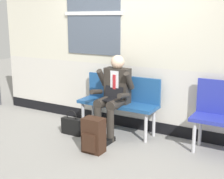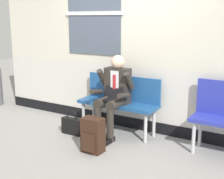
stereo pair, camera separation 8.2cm
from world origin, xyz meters
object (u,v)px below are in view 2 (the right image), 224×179
object	(u,v)px
bench_with_person	(120,99)
backpack	(93,136)
person_seated	(113,94)
handbag	(72,126)

from	to	relation	value
bench_with_person	backpack	xyz separation A→B (m)	(0.10, -0.91, -0.31)
person_seated	handbag	distance (m)	0.84
bench_with_person	person_seated	distance (m)	0.24
person_seated	handbag	xyz separation A→B (m)	(-0.57, -0.32, -0.53)
person_seated	handbag	bearing A→B (deg)	-150.80
backpack	bench_with_person	bearing A→B (deg)	96.34
bench_with_person	handbag	bearing A→B (deg)	-137.85
bench_with_person	handbag	world-z (taller)	bench_with_person
bench_with_person	handbag	distance (m)	0.87
backpack	handbag	distance (m)	0.78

